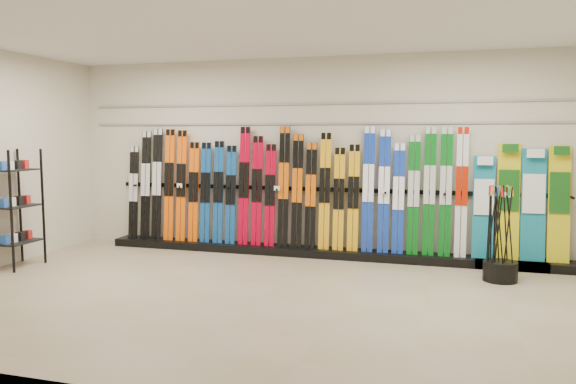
% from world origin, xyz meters
% --- Properties ---
extents(floor, '(8.00, 8.00, 0.00)m').
position_xyz_m(floor, '(0.00, 0.00, 0.00)').
color(floor, '#9B8A6B').
rests_on(floor, ground).
extents(back_wall, '(8.00, 0.00, 8.00)m').
position_xyz_m(back_wall, '(0.00, 2.50, 1.50)').
color(back_wall, beige).
rests_on(back_wall, floor).
extents(ceiling, '(8.00, 8.00, 0.00)m').
position_xyz_m(ceiling, '(0.00, 0.00, 3.00)').
color(ceiling, silver).
rests_on(ceiling, back_wall).
extents(ski_rack_base, '(8.00, 0.40, 0.12)m').
position_xyz_m(ski_rack_base, '(0.22, 2.28, 0.06)').
color(ski_rack_base, black).
rests_on(ski_rack_base, floor).
extents(skis, '(5.38, 0.18, 1.84)m').
position_xyz_m(skis, '(-0.43, 2.31, 0.97)').
color(skis, black).
rests_on(skis, ski_rack_base).
extents(snowboards, '(1.25, 0.24, 1.59)m').
position_xyz_m(snowboards, '(2.94, 2.36, 0.88)').
color(snowboards, '#14728C').
rests_on(snowboards, ski_rack_base).
extents(accessory_rack, '(0.40, 0.60, 1.63)m').
position_xyz_m(accessory_rack, '(-3.75, 0.43, 0.82)').
color(accessory_rack, black).
rests_on(accessory_rack, floor).
extents(pole_bin, '(0.42, 0.42, 0.25)m').
position_xyz_m(pole_bin, '(2.63, 1.51, 0.12)').
color(pole_bin, black).
rests_on(pole_bin, floor).
extents(ski_poles, '(0.37, 0.35, 1.18)m').
position_xyz_m(ski_poles, '(2.58, 1.53, 0.61)').
color(ski_poles, black).
rests_on(ski_poles, pole_bin).
extents(slatwall_rail_0, '(7.60, 0.02, 0.03)m').
position_xyz_m(slatwall_rail_0, '(0.00, 2.48, 2.00)').
color(slatwall_rail_0, gray).
rests_on(slatwall_rail_0, back_wall).
extents(slatwall_rail_1, '(7.60, 0.02, 0.03)m').
position_xyz_m(slatwall_rail_1, '(0.00, 2.48, 2.30)').
color(slatwall_rail_1, gray).
rests_on(slatwall_rail_1, back_wall).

